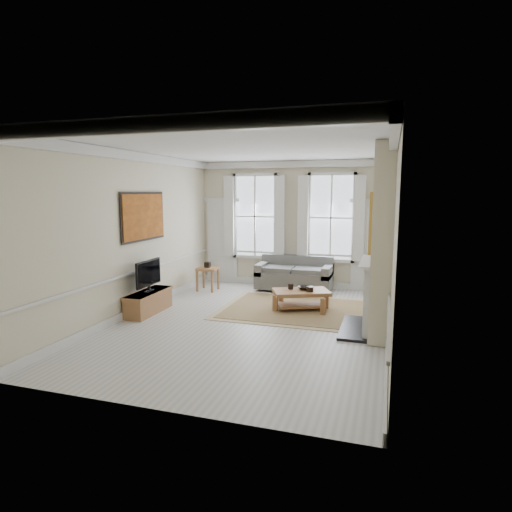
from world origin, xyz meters
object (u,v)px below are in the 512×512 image
(side_table, at_px, (208,272))
(tv_stand, at_px, (149,302))
(sofa, at_px, (295,276))
(coffee_table, at_px, (301,294))

(side_table, relative_size, tv_stand, 0.47)
(sofa, bearing_deg, coffee_table, -73.68)
(sofa, height_order, coffee_table, sofa)
(coffee_table, height_order, tv_stand, tv_stand)
(sofa, relative_size, coffee_table, 1.42)
(coffee_table, bearing_deg, sofa, 81.87)
(sofa, distance_m, tv_stand, 3.99)
(tv_stand, bearing_deg, side_table, 81.26)
(side_table, bearing_deg, sofa, 19.32)
(sofa, distance_m, coffee_table, 2.00)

